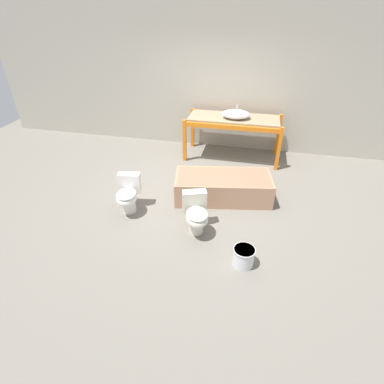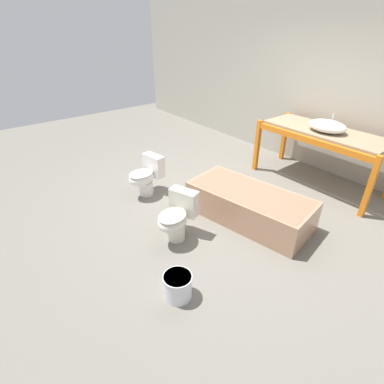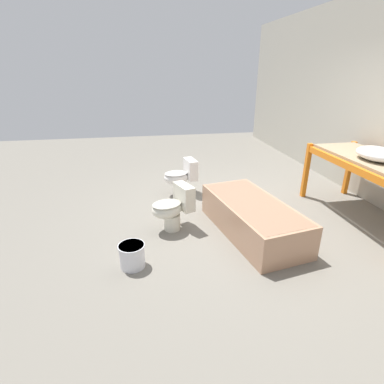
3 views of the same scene
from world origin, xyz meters
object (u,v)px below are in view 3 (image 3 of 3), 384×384
(sink_basin, at_px, (377,154))
(bathtub_main, at_px, (252,215))
(toilet_near, at_px, (181,177))
(bucket_white, at_px, (132,255))
(toilet_far, at_px, (173,207))

(sink_basin, xyz_separation_m, bathtub_main, (-0.01, -1.64, -0.76))
(sink_basin, relative_size, bathtub_main, 0.33)
(bathtub_main, height_order, toilet_near, toilet_near)
(bathtub_main, relative_size, toilet_near, 2.89)
(toilet_near, bearing_deg, bathtub_main, 17.46)
(bathtub_main, height_order, bucket_white, bathtub_main)
(sink_basin, distance_m, toilet_far, 2.77)
(toilet_near, relative_size, toilet_far, 0.97)
(sink_basin, xyz_separation_m, bucket_white, (0.48, -3.21, -0.87))
(sink_basin, relative_size, toilet_near, 0.95)
(sink_basin, bearing_deg, toilet_far, -95.95)
(toilet_far, relative_size, bucket_white, 2.14)
(bathtub_main, bearing_deg, toilet_near, -163.55)
(bathtub_main, xyz_separation_m, bucket_white, (0.49, -1.56, -0.11))
(bathtub_main, relative_size, bucket_white, 6.04)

